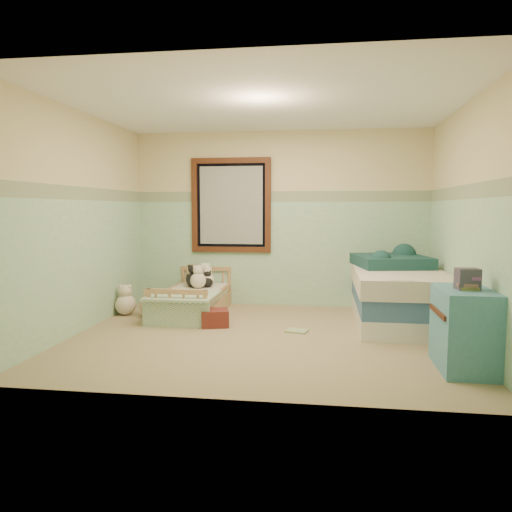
# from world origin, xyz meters

# --- Properties ---
(floor) EXTENTS (4.20, 3.60, 0.02)m
(floor) POSITION_xyz_m (0.00, 0.00, -0.01)
(floor) COLOR #917B52
(floor) RESTS_ON ground
(ceiling) EXTENTS (4.20, 3.60, 0.02)m
(ceiling) POSITION_xyz_m (0.00, 0.00, 2.51)
(ceiling) COLOR white
(ceiling) RESTS_ON wall_back
(wall_back) EXTENTS (4.20, 0.04, 2.50)m
(wall_back) POSITION_xyz_m (0.00, 1.80, 1.25)
(wall_back) COLOR beige
(wall_back) RESTS_ON floor
(wall_front) EXTENTS (4.20, 0.04, 2.50)m
(wall_front) POSITION_xyz_m (0.00, -1.80, 1.25)
(wall_front) COLOR beige
(wall_front) RESTS_ON floor
(wall_left) EXTENTS (0.04, 3.60, 2.50)m
(wall_left) POSITION_xyz_m (-2.10, 0.00, 1.25)
(wall_left) COLOR beige
(wall_left) RESTS_ON floor
(wall_right) EXTENTS (0.04, 3.60, 2.50)m
(wall_right) POSITION_xyz_m (2.10, 0.00, 1.25)
(wall_right) COLOR beige
(wall_right) RESTS_ON floor
(wainscot_mint) EXTENTS (4.20, 0.01, 1.50)m
(wainscot_mint) POSITION_xyz_m (0.00, 1.79, 0.75)
(wainscot_mint) COLOR #86BE95
(wainscot_mint) RESTS_ON floor
(border_strip) EXTENTS (4.20, 0.01, 0.15)m
(border_strip) POSITION_xyz_m (0.00, 1.79, 1.57)
(border_strip) COLOR #47684C
(border_strip) RESTS_ON wall_back
(window_frame) EXTENTS (1.16, 0.06, 1.36)m
(window_frame) POSITION_xyz_m (-0.70, 1.76, 1.45)
(window_frame) COLOR #431A0E
(window_frame) RESTS_ON wall_back
(window_blinds) EXTENTS (0.92, 0.01, 1.12)m
(window_blinds) POSITION_xyz_m (-0.70, 1.77, 1.45)
(window_blinds) COLOR #BABAB5
(window_blinds) RESTS_ON window_frame
(toddler_bed_frame) EXTENTS (0.76, 1.51, 0.19)m
(toddler_bed_frame) POSITION_xyz_m (-1.08, 1.05, 0.10)
(toddler_bed_frame) COLOR #9C6841
(toddler_bed_frame) RESTS_ON floor
(toddler_mattress) EXTENTS (0.69, 1.45, 0.12)m
(toddler_mattress) POSITION_xyz_m (-1.08, 1.05, 0.25)
(toddler_mattress) COLOR white
(toddler_mattress) RESTS_ON toddler_bed_frame
(patchwork_quilt) EXTENTS (0.82, 0.76, 0.03)m
(patchwork_quilt) POSITION_xyz_m (-1.08, 0.58, 0.33)
(patchwork_quilt) COLOR #5A95B0
(patchwork_quilt) RESTS_ON toddler_mattress
(plush_bed_brown) EXTENTS (0.20, 0.20, 0.20)m
(plush_bed_brown) POSITION_xyz_m (-1.23, 1.55, 0.41)
(plush_bed_brown) COLOR brown
(plush_bed_brown) RESTS_ON toddler_mattress
(plush_bed_white) EXTENTS (0.21, 0.21, 0.21)m
(plush_bed_white) POSITION_xyz_m (-1.03, 1.55, 0.42)
(plush_bed_white) COLOR white
(plush_bed_white) RESTS_ON toddler_mattress
(plush_bed_tan) EXTENTS (0.19, 0.19, 0.19)m
(plush_bed_tan) POSITION_xyz_m (-1.18, 1.33, 0.41)
(plush_bed_tan) COLOR tan
(plush_bed_tan) RESTS_ON toddler_mattress
(plush_bed_dark) EXTENTS (0.16, 0.16, 0.16)m
(plush_bed_dark) POSITION_xyz_m (-0.95, 1.33, 0.40)
(plush_bed_dark) COLOR black
(plush_bed_dark) RESTS_ON toddler_mattress
(plush_floor_cream) EXTENTS (0.27, 0.27, 0.27)m
(plush_floor_cream) POSITION_xyz_m (-1.95, 0.85, 0.14)
(plush_floor_cream) COLOR beige
(plush_floor_cream) RESTS_ON floor
(plush_floor_tan) EXTENTS (0.24, 0.24, 0.24)m
(plush_floor_tan) POSITION_xyz_m (-1.59, 0.78, 0.12)
(plush_floor_tan) COLOR tan
(plush_floor_tan) RESTS_ON floor
(twin_bed_frame) EXTENTS (1.01, 2.02, 0.22)m
(twin_bed_frame) POSITION_xyz_m (1.55, 0.92, 0.11)
(twin_bed_frame) COLOR silver
(twin_bed_frame) RESTS_ON floor
(twin_boxspring) EXTENTS (1.01, 2.02, 0.22)m
(twin_boxspring) POSITION_xyz_m (1.55, 0.92, 0.33)
(twin_boxspring) COLOR #2F5284
(twin_boxspring) RESTS_ON twin_bed_frame
(twin_mattress) EXTENTS (1.05, 2.06, 0.22)m
(twin_mattress) POSITION_xyz_m (1.55, 0.92, 0.55)
(twin_mattress) COLOR beige
(twin_mattress) RESTS_ON twin_boxspring
(teal_blanket) EXTENTS (1.02, 1.06, 0.14)m
(teal_blanket) POSITION_xyz_m (1.50, 1.22, 0.73)
(teal_blanket) COLOR #143C41
(teal_blanket) RESTS_ON twin_mattress
(dresser) EXTENTS (0.44, 0.71, 0.71)m
(dresser) POSITION_xyz_m (1.87, -0.84, 0.36)
(dresser) COLOR teal
(dresser) RESTS_ON floor
(book_stack) EXTENTS (0.20, 0.16, 0.18)m
(book_stack) POSITION_xyz_m (1.87, -0.86, 0.80)
(book_stack) COLOR #422B2A
(book_stack) RESTS_ON dresser
(red_pillow) EXTENTS (0.39, 0.36, 0.20)m
(red_pillow) POSITION_xyz_m (-0.64, 0.40, 0.10)
(red_pillow) COLOR maroon
(red_pillow) RESTS_ON floor
(floor_book) EXTENTS (0.28, 0.24, 0.02)m
(floor_book) POSITION_xyz_m (0.35, 0.26, 0.01)
(floor_book) COLOR yellow
(floor_book) RESTS_ON floor
(extra_plush_0) EXTENTS (0.19, 0.19, 0.19)m
(extra_plush_0) POSITION_xyz_m (-0.96, 1.36, 0.41)
(extra_plush_0) COLOR beige
(extra_plush_0) RESTS_ON toddler_mattress
(extra_plush_1) EXTENTS (0.22, 0.22, 0.22)m
(extra_plush_1) POSITION_xyz_m (-1.06, 1.23, 0.42)
(extra_plush_1) COLOR beige
(extra_plush_1) RESTS_ON toddler_mattress
(extra_plush_2) EXTENTS (0.21, 0.21, 0.21)m
(extra_plush_2) POSITION_xyz_m (-1.16, 1.32, 0.42)
(extra_plush_2) COLOR black
(extra_plush_2) RESTS_ON toddler_mattress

